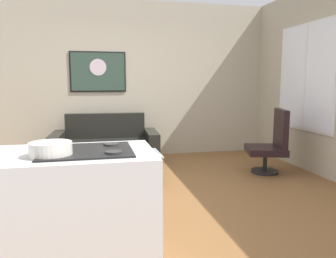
{
  "coord_description": "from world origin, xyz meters",
  "views": [
    {
      "loc": [
        -0.6,
        -3.65,
        1.36
      ],
      "look_at": [
        0.42,
        0.9,
        0.7
      ],
      "focal_mm": 35.37,
      "sensor_mm": 36.0,
      "label": 1
    }
  ],
  "objects_px": {
    "armchair": "(272,144)",
    "wall_painting": "(98,72)",
    "coffee_table": "(122,156)",
    "mixing_bowl": "(51,150)",
    "couch": "(106,149)"
  },
  "relations": [
    {
      "from": "coffee_table",
      "to": "wall_painting",
      "type": "xyz_separation_m",
      "value": [
        -0.26,
        1.64,
        1.17
      ]
    },
    {
      "from": "armchair",
      "to": "mixing_bowl",
      "type": "distance_m",
      "value": 3.68
    },
    {
      "from": "coffee_table",
      "to": "armchair",
      "type": "relative_size",
      "value": 1.07
    },
    {
      "from": "wall_painting",
      "to": "coffee_table",
      "type": "bearing_deg",
      "value": -81.15
    },
    {
      "from": "mixing_bowl",
      "to": "coffee_table",
      "type": "bearing_deg",
      "value": 74.62
    },
    {
      "from": "coffee_table",
      "to": "mixing_bowl",
      "type": "relative_size",
      "value": 3.93
    },
    {
      "from": "couch",
      "to": "wall_painting",
      "type": "bearing_deg",
      "value": 98.0
    },
    {
      "from": "couch",
      "to": "wall_painting",
      "type": "height_order",
      "value": "wall_painting"
    },
    {
      "from": "armchair",
      "to": "wall_painting",
      "type": "distance_m",
      "value": 3.17
    },
    {
      "from": "armchair",
      "to": "mixing_bowl",
      "type": "bearing_deg",
      "value": -141.5
    },
    {
      "from": "coffee_table",
      "to": "armchair",
      "type": "xyz_separation_m",
      "value": [
        2.23,
        0.02,
        0.08
      ]
    },
    {
      "from": "armchair",
      "to": "mixing_bowl",
      "type": "xyz_separation_m",
      "value": [
        -2.85,
        -2.27,
        0.5
      ]
    },
    {
      "from": "couch",
      "to": "armchair",
      "type": "xyz_separation_m",
      "value": [
        2.41,
        -1.06,
        0.18
      ]
    },
    {
      "from": "armchair",
      "to": "mixing_bowl",
      "type": "height_order",
      "value": "mixing_bowl"
    },
    {
      "from": "coffee_table",
      "to": "armchair",
      "type": "distance_m",
      "value": 2.23
    }
  ]
}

